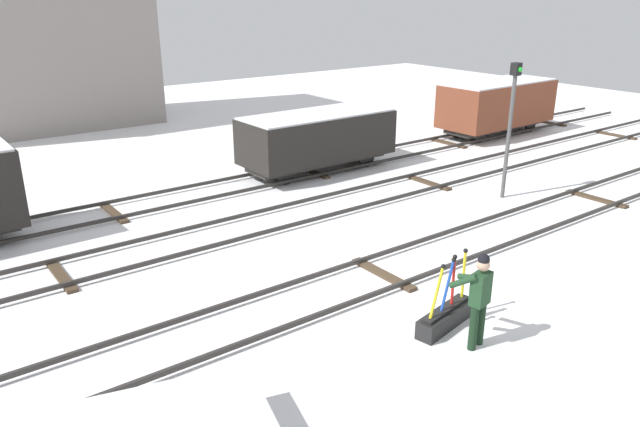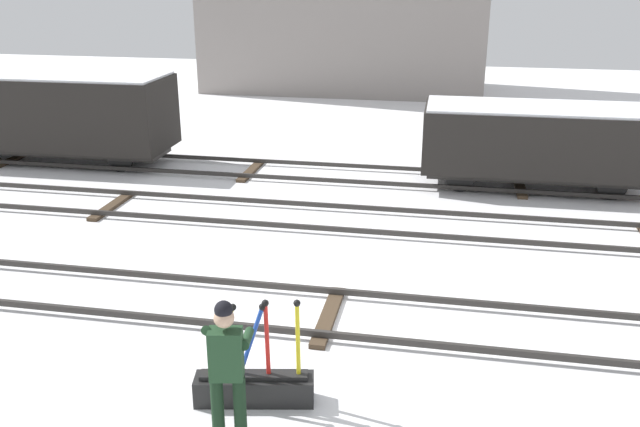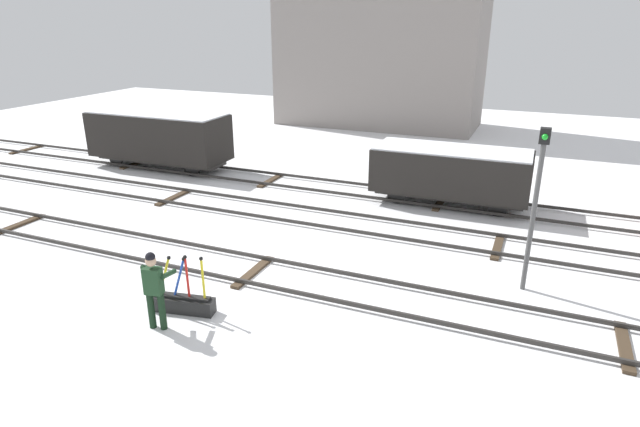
# 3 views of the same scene
# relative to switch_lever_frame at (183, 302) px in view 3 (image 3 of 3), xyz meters

# --- Properties ---
(ground_plane) EXTENTS (60.00, 60.00, 0.00)m
(ground_plane) POSITION_rel_switch_lever_frame_xyz_m (0.53, 2.35, -0.25)
(ground_plane) COLOR white
(track_main_line) EXTENTS (44.00, 1.94, 0.18)m
(track_main_line) POSITION_rel_switch_lever_frame_xyz_m (0.53, 2.35, -0.14)
(track_main_line) COLOR #2D2B28
(track_main_line) RESTS_ON ground_plane
(track_siding_near) EXTENTS (44.00, 1.94, 0.18)m
(track_siding_near) POSITION_rel_switch_lever_frame_xyz_m (0.53, 6.62, -0.14)
(track_siding_near) COLOR #2D2B28
(track_siding_near) RESTS_ON ground_plane
(track_siding_far) EXTENTS (44.00, 1.94, 0.18)m
(track_siding_far) POSITION_rel_switch_lever_frame_xyz_m (0.53, 9.99, -0.14)
(track_siding_far) COLOR #2D2B28
(track_siding_far) RESTS_ON ground_plane
(switch_lever_frame) EXTENTS (1.56, 0.64, 1.45)m
(switch_lever_frame) POSITION_rel_switch_lever_frame_xyz_m (0.00, 0.00, 0.00)
(switch_lever_frame) COLOR black
(switch_lever_frame) RESTS_ON ground_plane
(rail_worker) EXTENTS (0.62, 0.76, 1.83)m
(rail_worker) POSITION_rel_switch_lever_frame_xyz_m (-0.08, -0.77, 0.79)
(rail_worker) COLOR black
(rail_worker) RESTS_ON ground_plane
(signal_post) EXTENTS (0.24, 0.32, 4.10)m
(signal_post) POSITION_rel_switch_lever_frame_xyz_m (7.23, 4.23, 2.24)
(signal_post) COLOR #4C4C4C
(signal_post) RESTS_ON ground_plane
(apartment_building) EXTENTS (12.35, 5.40, 11.02)m
(apartment_building) POSITION_rel_switch_lever_frame_xyz_m (-2.59, 23.79, 5.27)
(apartment_building) COLOR gray
(apartment_building) RESTS_ON ground_plane
(freight_car_far_end) EXTENTS (6.38, 2.25, 2.50)m
(freight_car_far_end) POSITION_rel_switch_lever_frame_xyz_m (-8.55, 9.99, 1.18)
(freight_car_far_end) COLOR #2D2B28
(freight_car_far_end) RESTS_ON ground_plane
(freight_car_near_switch) EXTENTS (5.48, 2.23, 2.08)m
(freight_car_near_switch) POSITION_rel_switch_lever_frame_xyz_m (4.33, 9.99, 0.97)
(freight_car_near_switch) COLOR #2D2B28
(freight_car_near_switch) RESTS_ON ground_plane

